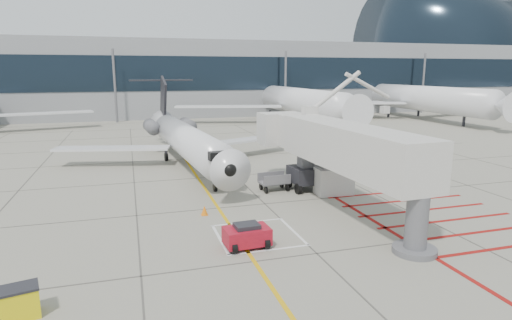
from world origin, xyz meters
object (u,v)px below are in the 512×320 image
object	(u,v)px
regional_jet	(192,126)
jet_bridge	(349,156)
pushback_tug	(247,235)
spill_bin	(18,302)

from	to	relation	value
regional_jet	jet_bridge	distance (m)	15.62
regional_jet	pushback_tug	size ratio (longest dim) A/B	13.51
regional_jet	spill_bin	distance (m)	22.78
regional_jet	pushback_tug	bearing A→B (deg)	-94.36
regional_jet	jet_bridge	size ratio (longest dim) A/B	1.65
regional_jet	spill_bin	world-z (taller)	regional_jet
jet_bridge	spill_bin	bearing A→B (deg)	-160.39
pushback_tug	spill_bin	distance (m)	9.87
regional_jet	jet_bridge	xyz separation A→B (m)	(7.19, -13.87, -0.29)
regional_jet	spill_bin	xyz separation A→B (m)	(-9.08, -20.63, -3.27)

